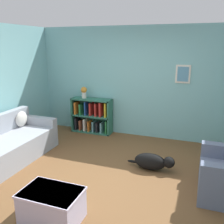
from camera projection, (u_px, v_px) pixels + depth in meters
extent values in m
plane|color=brown|center=(104.00, 178.00, 4.22)|extent=(14.00, 14.00, 0.00)
cube|color=#7AB7BC|center=(139.00, 83.00, 5.91)|extent=(5.60, 0.10, 2.60)
cube|color=silver|center=(183.00, 74.00, 5.46)|extent=(0.32, 0.02, 0.40)
cube|color=#568EAD|center=(183.00, 74.00, 5.45)|extent=(0.24, 0.01, 0.32)
cube|color=#9399A3|center=(9.00, 150.00, 4.76)|extent=(0.89, 2.06, 0.45)
cube|color=#9399A3|center=(38.00, 121.00, 5.53)|extent=(0.89, 0.16, 0.18)
ellipsoid|color=beige|center=(21.00, 119.00, 5.39)|extent=(0.14, 0.33, 0.33)
cube|color=#2D6B56|center=(74.00, 114.00, 6.47)|extent=(0.04, 0.33, 0.88)
cube|color=#2D6B56|center=(110.00, 117.00, 6.14)|extent=(0.04, 0.33, 0.88)
cube|color=#2D6B56|center=(94.00, 114.00, 6.45)|extent=(1.03, 0.02, 0.88)
cube|color=#2D6B56|center=(92.00, 131.00, 6.42)|extent=(1.03, 0.33, 0.04)
cube|color=#2D6B56|center=(92.00, 116.00, 6.31)|extent=(1.03, 0.33, 0.04)
cube|color=#2D6B56|center=(91.00, 99.00, 6.20)|extent=(1.03, 0.33, 0.04)
cube|color=black|center=(77.00, 123.00, 6.50)|extent=(0.04, 0.25, 0.34)
cube|color=orange|center=(77.00, 108.00, 6.39)|extent=(0.04, 0.25, 0.31)
cube|color=brown|center=(81.00, 125.00, 6.47)|extent=(0.03, 0.25, 0.27)
cube|color=#287A3D|center=(82.00, 109.00, 6.35)|extent=(0.04, 0.25, 0.27)
cube|color=silver|center=(86.00, 125.00, 6.42)|extent=(0.05, 0.25, 0.33)
cube|color=#234C9E|center=(87.00, 108.00, 6.29)|extent=(0.03, 0.25, 0.36)
cube|color=orange|center=(90.00, 126.00, 6.39)|extent=(0.03, 0.25, 0.28)
cube|color=#B22823|center=(92.00, 109.00, 6.25)|extent=(0.04, 0.25, 0.32)
cube|color=#60939E|center=(94.00, 126.00, 6.35)|extent=(0.04, 0.25, 0.28)
cube|color=#B22823|center=(97.00, 109.00, 6.20)|extent=(0.04, 0.25, 0.32)
cube|color=black|center=(98.00, 127.00, 6.31)|extent=(0.04, 0.25, 0.28)
cube|color=#B22823|center=(101.00, 109.00, 6.16)|extent=(0.05, 0.25, 0.35)
cube|color=#60939E|center=(102.00, 128.00, 6.28)|extent=(0.04, 0.25, 0.27)
cube|color=gold|center=(107.00, 110.00, 6.11)|extent=(0.04, 0.25, 0.35)
cube|color=#287A3D|center=(107.00, 127.00, 6.22)|extent=(0.04, 0.25, 0.34)
cube|color=#BCB2D1|center=(52.00, 206.00, 3.15)|extent=(0.73, 0.49, 0.41)
cube|color=silver|center=(51.00, 192.00, 3.10)|extent=(0.76, 0.52, 0.03)
ellipsoid|color=black|center=(150.00, 161.00, 4.47)|extent=(0.56, 0.27, 0.30)
sphere|color=black|center=(169.00, 162.00, 4.34)|extent=(0.20, 0.20, 0.20)
ellipsoid|color=black|center=(133.00, 161.00, 4.63)|extent=(0.20, 0.05, 0.05)
cylinder|color=silver|center=(84.00, 95.00, 6.24)|extent=(0.12, 0.12, 0.14)
sphere|color=orange|center=(84.00, 90.00, 6.20)|extent=(0.15, 0.15, 0.15)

